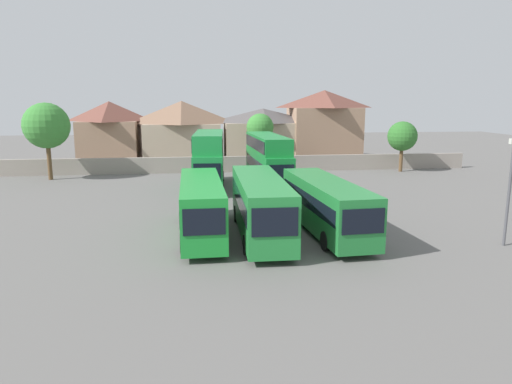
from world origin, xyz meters
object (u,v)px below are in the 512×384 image
object	(u,v)px
house_terrace_right	(263,135)
tree_right_of_lot	(260,128)
bus_2	(260,203)
tree_behind_wall	(46,126)
house_terrace_centre	(182,131)
house_terrace_far_right	(324,125)
bus_3	(326,203)
bus_4	(209,157)
bus_5	(268,158)
tree_left_of_lot	(402,136)
house_terrace_left	(110,132)
bus_1	(201,204)
lamp_post_lot_edge	(510,185)

from	to	relation	value
house_terrace_right	tree_right_of_lot	distance (m)	6.95
bus_2	tree_right_of_lot	xyz separation A→B (m)	(3.73, 28.49, 2.80)
house_terrace_right	tree_behind_wall	world-z (taller)	tree_behind_wall
house_terrace_right	tree_behind_wall	distance (m)	26.94
house_terrace_centre	tree_right_of_lot	distance (m)	11.49
house_terrace_far_right	bus_2	bearing A→B (deg)	-110.75
bus_3	tree_right_of_lot	distance (m)	28.43
bus_4	bus_5	bearing A→B (deg)	86.25
bus_5	tree_left_of_lot	size ratio (longest dim) A/B	1.97
bus_5	house_terrace_left	size ratio (longest dim) A/B	1.41
house_terrace_right	house_terrace_far_right	world-z (taller)	house_terrace_far_right
bus_2	tree_behind_wall	bearing A→B (deg)	-140.07
house_terrace_centre	tree_behind_wall	xyz separation A→B (m)	(-13.25, -12.08, 1.45)
bus_4	house_terrace_centre	xyz separation A→B (m)	(-3.02, 18.59, 1.19)
house_terrace_centre	tree_left_of_lot	distance (m)	27.53
bus_2	bus_4	distance (m)	16.71
bus_1	bus_3	world-z (taller)	bus_1
house_terrace_far_right	lamp_post_lot_edge	world-z (taller)	house_terrace_far_right
house_terrace_centre	tree_left_of_lot	bearing A→B (deg)	-23.73
bus_2	house_terrace_far_right	size ratio (longest dim) A/B	1.20
house_terrace_far_right	tree_left_of_lot	size ratio (longest dim) A/B	1.65
bus_3	house_terrace_far_right	size ratio (longest dim) A/B	1.21
tree_behind_wall	bus_1	bearing A→B (deg)	-55.52
bus_1	house_terrace_far_right	xyz separation A→B (m)	(16.92, 34.72, 2.87)
bus_5	house_terrace_right	world-z (taller)	house_terrace_right
bus_5	tree_left_of_lot	bearing A→B (deg)	113.57
bus_5	lamp_post_lot_edge	bearing A→B (deg)	26.27
house_terrace_far_right	tree_left_of_lot	bearing A→B (deg)	-61.45
bus_1	bus_3	bearing A→B (deg)	86.00
house_terrace_left	tree_left_of_lot	xyz separation A→B (m)	(34.46, -11.88, -0.03)
house_terrace_left	tree_behind_wall	size ratio (longest dim) A/B	1.02
bus_2	house_terrace_left	size ratio (longest dim) A/B	1.42
lamp_post_lot_edge	bus_3	bearing A→B (deg)	157.61
bus_1	tree_behind_wall	bearing A→B (deg)	-146.60
bus_3	tree_behind_wall	bearing A→B (deg)	-138.54
tree_right_of_lot	bus_5	bearing A→B (deg)	-94.21
bus_2	bus_5	xyz separation A→B (m)	(2.80, 15.79, 0.75)
house_terrace_right	house_terrace_left	bearing A→B (deg)	178.10
bus_5	tree_right_of_lot	bearing A→B (deg)	173.29
tree_left_of_lot	tree_right_of_lot	distance (m)	16.46
tree_left_of_lot	tree_right_of_lot	world-z (taller)	tree_right_of_lot
house_terrace_centre	house_terrace_left	bearing A→B (deg)	175.07
house_terrace_left	house_terrace_far_right	distance (m)	28.31
house_terrace_right	tree_right_of_lot	size ratio (longest dim) A/B	1.63
house_terrace_right	bus_5	bearing A→B (deg)	-96.54
house_terrace_far_right	lamp_post_lot_edge	distance (m)	38.99
bus_2	tree_left_of_lot	xyz separation A→B (m)	(19.54, 23.99, 2.02)
bus_2	tree_left_of_lot	world-z (taller)	tree_left_of_lot
house_terrace_right	tree_right_of_lot	world-z (taller)	house_terrace_right
house_terrace_far_right	bus_4	bearing A→B (deg)	-130.37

